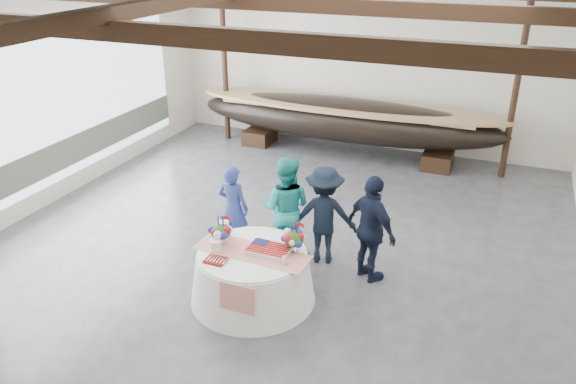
% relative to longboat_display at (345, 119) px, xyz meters
% --- Properties ---
extents(floor, '(10.00, 12.00, 0.01)m').
position_rel_longboat_display_xyz_m(floor, '(0.25, -5.10, -0.92)').
color(floor, '#3D3D42').
rests_on(floor, ground).
extents(wall_back, '(10.00, 0.02, 4.50)m').
position_rel_longboat_display_xyz_m(wall_back, '(0.25, 0.90, 1.33)').
color(wall_back, silver).
rests_on(wall_back, ground).
extents(wall_left, '(0.02, 12.00, 4.50)m').
position_rel_longboat_display_xyz_m(wall_left, '(-4.75, -5.10, 1.33)').
color(wall_left, silver).
rests_on(wall_left, ground).
extents(pavilion_structure, '(9.80, 11.76, 4.50)m').
position_rel_longboat_display_xyz_m(pavilion_structure, '(0.25, -4.24, 3.08)').
color(pavilion_structure, black).
rests_on(pavilion_structure, ground).
extents(open_bay, '(0.03, 7.00, 3.20)m').
position_rel_longboat_display_xyz_m(open_bay, '(-4.70, -4.10, 0.91)').
color(open_bay, silver).
rests_on(open_bay, ground).
extents(longboat_display, '(7.68, 1.54, 1.44)m').
position_rel_longboat_display_xyz_m(longboat_display, '(0.00, 0.00, 0.00)').
color(longboat_display, black).
rests_on(longboat_display, ground).
extents(banquet_table, '(1.87, 1.87, 0.80)m').
position_rel_longboat_display_xyz_m(banquet_table, '(0.52, -6.39, -0.52)').
color(banquet_table, white).
rests_on(banquet_table, ground).
extents(tabletop_items, '(1.76, 0.95, 0.40)m').
position_rel_longboat_display_xyz_m(tabletop_items, '(0.49, -6.27, 0.03)').
color(tabletop_items, red).
rests_on(tabletop_items, banquet_table).
extents(guest_woman_blue, '(0.58, 0.40, 1.54)m').
position_rel_longboat_display_xyz_m(guest_woman_blue, '(-0.44, -5.12, -0.15)').
color(guest_woman_blue, navy).
rests_on(guest_woman_blue, ground).
extents(guest_woman_teal, '(0.97, 0.81, 1.79)m').
position_rel_longboat_display_xyz_m(guest_woman_teal, '(0.50, -5.03, -0.02)').
color(guest_woman_teal, teal).
rests_on(guest_woman_teal, ground).
extents(guest_man_left, '(1.21, 0.89, 1.69)m').
position_rel_longboat_display_xyz_m(guest_man_left, '(1.13, -4.93, -0.08)').
color(guest_man_left, black).
rests_on(guest_man_left, ground).
extents(guest_man_right, '(1.09, 0.95, 1.76)m').
position_rel_longboat_display_xyz_m(guest_man_right, '(2.00, -5.19, -0.04)').
color(guest_man_right, black).
rests_on(guest_man_right, ground).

